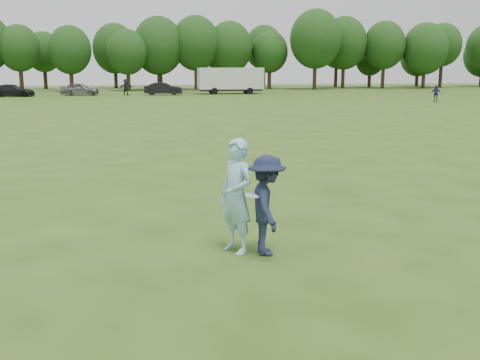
{
  "coord_description": "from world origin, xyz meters",
  "views": [
    {
      "loc": [
        -2.0,
        -8.71,
        3.17
      ],
      "look_at": [
        0.04,
        1.44,
        1.1
      ],
      "focal_mm": 42.0,
      "sensor_mm": 36.0,
      "label": 1
    }
  ],
  "objects_px": {
    "car_d": "(13,91)",
    "player_far_b": "(436,94)",
    "cargo_trailer": "(230,79)",
    "thrower": "(236,196)",
    "defender": "(267,205)",
    "car_e": "(80,89)",
    "player_far_d": "(126,87)",
    "car_f": "(163,89)",
    "field_cone": "(373,98)"
  },
  "relations": [
    {
      "from": "thrower",
      "to": "car_d",
      "type": "xyz_separation_m",
      "value": [
        -14.24,
        58.01,
        -0.32
      ]
    },
    {
      "from": "defender",
      "to": "car_e",
      "type": "bearing_deg",
      "value": 12.7
    },
    {
      "from": "player_far_b",
      "to": "car_d",
      "type": "bearing_deg",
      "value": -160.65
    },
    {
      "from": "defender",
      "to": "car_e",
      "type": "xyz_separation_m",
      "value": [
        -7.57,
        59.72,
        -0.12
      ]
    },
    {
      "from": "player_far_d",
      "to": "car_f",
      "type": "xyz_separation_m",
      "value": [
        4.36,
        0.24,
        -0.22
      ]
    },
    {
      "from": "player_far_b",
      "to": "cargo_trailer",
      "type": "relative_size",
      "value": 0.17
    },
    {
      "from": "player_far_d",
      "to": "car_d",
      "type": "xyz_separation_m",
      "value": [
        -12.45,
        -0.47,
        -0.28
      ]
    },
    {
      "from": "defender",
      "to": "cargo_trailer",
      "type": "height_order",
      "value": "cargo_trailer"
    },
    {
      "from": "player_far_d",
      "to": "field_cone",
      "type": "bearing_deg",
      "value": -56.79
    },
    {
      "from": "player_far_d",
      "to": "car_f",
      "type": "distance_m",
      "value": 4.38
    },
    {
      "from": "cargo_trailer",
      "to": "car_f",
      "type": "bearing_deg",
      "value": -170.98
    },
    {
      "from": "defender",
      "to": "player_far_d",
      "type": "relative_size",
      "value": 0.9
    },
    {
      "from": "thrower",
      "to": "cargo_trailer",
      "type": "distance_m",
      "value": 61.05
    },
    {
      "from": "car_e",
      "to": "field_cone",
      "type": "xyz_separation_m",
      "value": [
        30.21,
        -14.32,
        -0.6
      ]
    },
    {
      "from": "player_far_d",
      "to": "cargo_trailer",
      "type": "bearing_deg",
      "value": -21.64
    },
    {
      "from": "car_e",
      "to": "car_d",
      "type": "bearing_deg",
      "value": 109.43
    },
    {
      "from": "car_f",
      "to": "car_e",
      "type": "bearing_deg",
      "value": 93.17
    },
    {
      "from": "player_far_d",
      "to": "car_f",
      "type": "bearing_deg",
      "value": -25.49
    },
    {
      "from": "field_cone",
      "to": "defender",
      "type": "bearing_deg",
      "value": -116.5
    },
    {
      "from": "thrower",
      "to": "cargo_trailer",
      "type": "height_order",
      "value": "cargo_trailer"
    },
    {
      "from": "car_f",
      "to": "cargo_trailer",
      "type": "xyz_separation_m",
      "value": [
        8.36,
        1.33,
        1.03
      ]
    },
    {
      "from": "car_d",
      "to": "car_e",
      "type": "height_order",
      "value": "car_e"
    },
    {
      "from": "player_far_b",
      "to": "car_d",
      "type": "xyz_separation_m",
      "value": [
        -41.34,
        18.13,
        -0.1
      ]
    },
    {
      "from": "car_d",
      "to": "player_far_b",
      "type": "bearing_deg",
      "value": -107.43
    },
    {
      "from": "player_far_d",
      "to": "cargo_trailer",
      "type": "xyz_separation_m",
      "value": [
        12.73,
        1.57,
        0.81
      ]
    },
    {
      "from": "thrower",
      "to": "cargo_trailer",
      "type": "relative_size",
      "value": 0.22
    },
    {
      "from": "field_cone",
      "to": "player_far_d",
      "type": "bearing_deg",
      "value": 151.89
    },
    {
      "from": "car_e",
      "to": "player_far_d",
      "type": "bearing_deg",
      "value": -93.16
    },
    {
      "from": "thrower",
      "to": "defender",
      "type": "xyz_separation_m",
      "value": [
        0.49,
        -0.22,
        -0.13
      ]
    },
    {
      "from": "car_d",
      "to": "car_f",
      "type": "distance_m",
      "value": 16.83
    },
    {
      "from": "defender",
      "to": "player_far_d",
      "type": "height_order",
      "value": "player_far_d"
    },
    {
      "from": "defender",
      "to": "thrower",
      "type": "bearing_deg",
      "value": 71.12
    },
    {
      "from": "defender",
      "to": "car_f",
      "type": "bearing_deg",
      "value": 3.44
    },
    {
      "from": "cargo_trailer",
      "to": "car_d",
      "type": "bearing_deg",
      "value": -175.36
    },
    {
      "from": "car_f",
      "to": "field_cone",
      "type": "distance_m",
      "value": 24.62
    },
    {
      "from": "car_d",
      "to": "car_f",
      "type": "bearing_deg",
      "value": -81.32
    },
    {
      "from": "thrower",
      "to": "car_e",
      "type": "relative_size",
      "value": 0.46
    },
    {
      "from": "car_d",
      "to": "defender",
      "type": "bearing_deg",
      "value": -159.56
    },
    {
      "from": "cargo_trailer",
      "to": "player_far_b",
      "type": "bearing_deg",
      "value": -51.3
    },
    {
      "from": "player_far_d",
      "to": "cargo_trailer",
      "type": "distance_m",
      "value": 12.85
    },
    {
      "from": "defender",
      "to": "car_f",
      "type": "relative_size",
      "value": 0.38
    },
    {
      "from": "player_far_d",
      "to": "cargo_trailer",
      "type": "height_order",
      "value": "cargo_trailer"
    },
    {
      "from": "thrower",
      "to": "player_far_d",
      "type": "relative_size",
      "value": 1.04
    },
    {
      "from": "player_far_b",
      "to": "car_f",
      "type": "bearing_deg",
      "value": -174.51
    },
    {
      "from": "car_e",
      "to": "cargo_trailer",
      "type": "xyz_separation_m",
      "value": [
        18.03,
        0.56,
        1.03
      ]
    },
    {
      "from": "player_far_b",
      "to": "car_e",
      "type": "height_order",
      "value": "player_far_b"
    },
    {
      "from": "defender",
      "to": "field_cone",
      "type": "bearing_deg",
      "value": -21.03
    },
    {
      "from": "defender",
      "to": "player_far_b",
      "type": "relative_size",
      "value": 1.11
    },
    {
      "from": "player_far_b",
      "to": "player_far_d",
      "type": "relative_size",
      "value": 0.81
    },
    {
      "from": "defender",
      "to": "player_far_d",
      "type": "distance_m",
      "value": 58.75
    }
  ]
}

